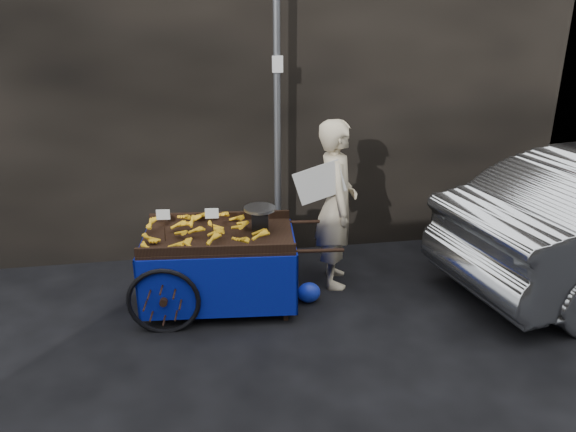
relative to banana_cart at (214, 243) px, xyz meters
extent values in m
plane|color=black|center=(0.51, -0.34, -0.71)|extent=(80.00, 80.00, 0.00)
cube|color=black|center=(-0.49, 2.26, 1.79)|extent=(11.00, 2.00, 5.00)
cylinder|color=slate|center=(0.81, 0.96, 1.29)|extent=(0.08, 0.08, 4.00)
cube|color=white|center=(0.81, 0.91, 1.69)|extent=(0.12, 0.02, 0.18)
cube|color=black|center=(0.05, -0.01, 0.05)|extent=(1.61, 1.09, 0.06)
cube|color=black|center=(0.09, 0.44, 0.12)|extent=(1.53, 0.18, 0.10)
cube|color=black|center=(0.01, -0.45, 0.12)|extent=(1.53, 0.18, 0.10)
cube|color=black|center=(0.68, -0.45, -0.33)|extent=(0.05, 0.05, 0.77)
cube|color=black|center=(0.75, 0.32, -0.33)|extent=(0.05, 0.05, 0.77)
cylinder|color=black|center=(1.01, -0.48, 0.05)|extent=(0.48, 0.08, 0.04)
cylinder|color=black|center=(1.08, 0.28, 0.05)|extent=(0.48, 0.08, 0.04)
torus|color=black|center=(-0.52, -0.47, -0.38)|extent=(0.72, 0.11, 0.72)
torus|color=black|center=(-0.43, 0.56, -0.38)|extent=(0.72, 0.11, 0.72)
cylinder|color=black|center=(-0.47, 0.04, -0.38)|extent=(0.15, 1.07, 0.05)
cube|color=#082297|center=(0.00, -0.49, -0.27)|extent=(1.56, 0.16, 0.65)
cube|color=#082297|center=(0.09, 0.48, -0.27)|extent=(1.56, 0.16, 0.65)
cube|color=#082297|center=(-0.72, 0.07, -0.27)|extent=(0.11, 0.99, 0.65)
cube|color=#082297|center=(0.82, -0.08, -0.27)|extent=(0.11, 0.99, 0.65)
cube|color=black|center=(0.48, 0.00, 0.21)|extent=(0.18, 0.15, 0.15)
cylinder|color=silver|center=(0.48, 0.00, 0.35)|extent=(0.35, 0.35, 0.03)
cube|color=white|center=(-0.48, -0.06, 0.37)|extent=(0.13, 0.02, 0.11)
cube|color=white|center=(-0.01, -0.11, 0.37)|extent=(0.13, 0.02, 0.11)
imported|color=beige|center=(1.37, 0.29, 0.24)|extent=(0.55, 0.75, 1.90)
cube|color=silver|center=(1.13, 0.09, 0.56)|extent=(0.59, 0.05, 0.50)
ellipsoid|color=#192FC2|center=(0.98, -0.13, -0.60)|extent=(0.25, 0.20, 0.23)
camera|label=1|loc=(-0.11, -5.36, 2.37)|focal=35.00mm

